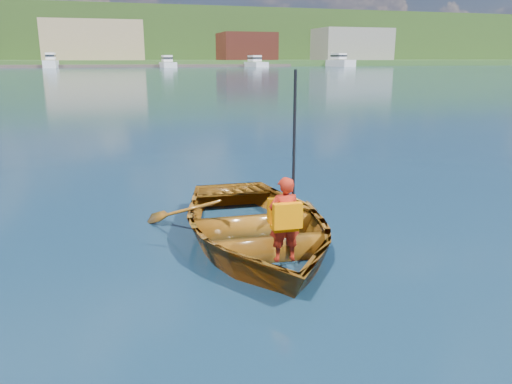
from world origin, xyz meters
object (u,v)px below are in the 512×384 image
rowboat (254,225)px  child_paddler (285,218)px  marina_yachts (124,63)px  dock (75,66)px

rowboat → child_paddler: child_paddler is taller
rowboat → marina_yachts: bearing=88.3°
rowboat → marina_yachts: size_ratio=0.03×
dock → marina_yachts: marina_yachts is taller
marina_yachts → dock: bearing=161.0°
child_paddler → marina_yachts: size_ratio=0.02×
dock → marina_yachts: 14.33m
dock → rowboat: bearing=-86.4°
child_paddler → dock: child_paddler is taller
child_paddler → marina_yachts: marina_yachts is taller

